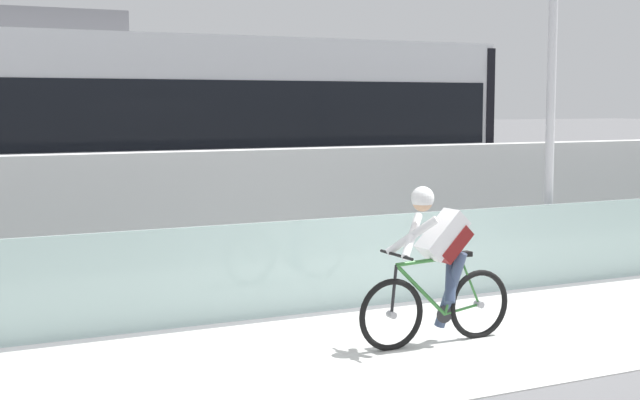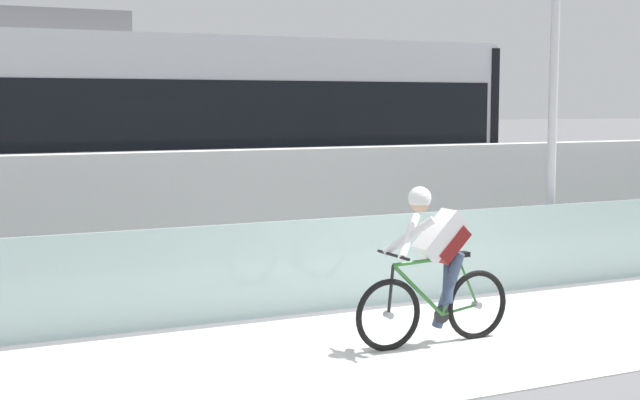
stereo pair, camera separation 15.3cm
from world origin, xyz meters
name	(u,v)px [view 1 (the left image)]	position (x,y,z in m)	size (l,w,h in m)	color
ground_plane	(457,341)	(0.00, 0.00, 0.00)	(200.00, 200.00, 0.00)	slate
bike_path_deck	(457,341)	(0.00, 0.00, 0.01)	(32.00, 3.20, 0.01)	silver
glass_parapet	(368,261)	(0.00, 1.85, 0.54)	(32.00, 0.05, 1.09)	silver
concrete_barrier_wall	(303,215)	(0.00, 3.65, 0.91)	(32.00, 0.36, 1.81)	silver
tram_rail_near	(237,253)	(0.00, 6.13, 0.00)	(32.00, 0.08, 0.01)	#595654
tram_rail_far	(207,242)	(0.00, 7.57, 0.00)	(32.00, 0.08, 0.01)	#595654
tram	(169,136)	(-0.87, 6.85, 1.89)	(11.06, 2.54, 3.81)	silver
cyclist_on_bike	(437,268)	(-0.26, 0.00, 0.78)	(1.77, 0.58, 1.61)	black
lamp_post_antenna	(553,38)	(2.99, 2.15, 3.29)	(0.28, 0.28, 5.20)	gray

